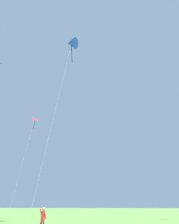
# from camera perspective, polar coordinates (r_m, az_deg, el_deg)

# --- Properties ---
(kite_blue_delta) EXTENTS (2.48, 6.74, 27.88)m
(kite_blue_delta) POSITION_cam_1_polar(r_m,az_deg,el_deg) (33.02, -5.81, 21.14)
(kite_blue_delta) COLOR blue
(kite_blue_delta) RESTS_ON ground_plane
(kite_red_high) EXTENTS (2.66, 9.23, 24.29)m
(kite_red_high) POSITION_cam_1_polar(r_m,az_deg,el_deg) (51.83, -17.39, -3.24)
(kite_red_high) COLOR red
(kite_red_high) RESTS_ON ground_plane
(person_child_small) EXTENTS (0.55, 0.23, 1.71)m
(person_child_small) POSITION_cam_1_polar(r_m,az_deg,el_deg) (13.86, -14.86, -30.34)
(person_child_small) COLOR #2D3351
(person_child_small) RESTS_ON ground_plane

